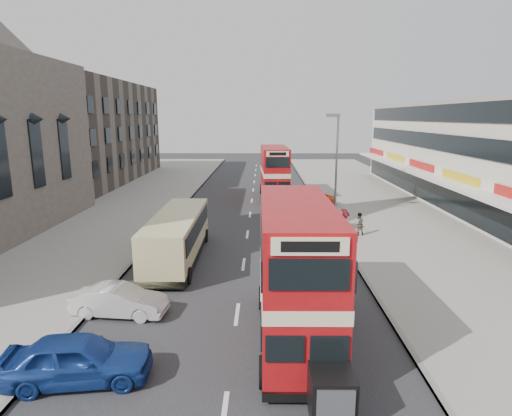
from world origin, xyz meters
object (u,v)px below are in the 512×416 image
(street_lamp, at_px, (336,159))
(bus_main, at_px, (296,272))
(pedestrian_near, at_px, (359,224))
(cyclist, at_px, (301,205))
(car_right_a, at_px, (312,220))
(car_left_front, at_px, (120,301))
(car_left_near, at_px, (78,359))
(bus_second, at_px, (274,172))
(coach, at_px, (177,235))
(car_right_b, at_px, (311,200))

(street_lamp, distance_m, bus_main, 18.57)
(pedestrian_near, relative_size, cyclist, 0.72)
(pedestrian_near, bearing_deg, car_right_a, -45.07)
(pedestrian_near, xyz_separation_m, cyclist, (-3.20, 6.71, -0.17))
(car_left_front, bearing_deg, car_left_near, -172.12)
(bus_second, distance_m, coach, 19.62)
(coach, bearing_deg, car_right_b, 57.54)
(cyclist, bearing_deg, car_left_near, -116.01)
(car_left_front, distance_m, car_right_b, 23.70)
(car_left_near, xyz_separation_m, cyclist, (8.78, 22.70, 0.01))
(car_right_a, bearing_deg, cyclist, -174.43)
(bus_second, height_order, cyclist, bus_second)
(car_left_front, distance_m, pedestrian_near, 16.82)
(street_lamp, height_order, car_left_near, street_lamp)
(bus_main, relative_size, coach, 0.95)
(car_left_near, xyz_separation_m, pedestrian_near, (11.98, 15.99, 0.18))
(street_lamp, relative_size, car_left_near, 1.85)
(bus_main, xyz_separation_m, car_left_front, (-6.95, 1.78, -1.93))
(car_right_a, xyz_separation_m, pedestrian_near, (2.90, -1.82, 0.20))
(car_left_near, xyz_separation_m, car_left_front, (-0.20, 4.39, -0.12))
(car_right_a, relative_size, pedestrian_near, 3.22)
(coach, distance_m, pedestrian_near, 12.14)
(car_right_a, xyz_separation_m, cyclist, (-0.30, 4.89, 0.03))
(street_lamp, height_order, car_right_b, street_lamp)
(bus_main, height_order, bus_second, bus_main)
(street_lamp, xyz_separation_m, bus_main, (-4.31, -17.92, -2.22))
(car_right_b, relative_size, cyclist, 2.10)
(car_right_a, height_order, cyclist, cyclist)
(street_lamp, bearing_deg, bus_second, 114.80)
(car_left_near, bearing_deg, bus_second, -20.53)
(bus_second, height_order, coach, bus_second)
(pedestrian_near, height_order, cyclist, cyclist)
(bus_main, distance_m, car_left_front, 7.43)
(car_right_a, xyz_separation_m, car_right_b, (0.81, 8.03, -0.10))
(street_lamp, relative_size, car_left_front, 2.14)
(pedestrian_near, bearing_deg, street_lamp, -91.59)
(bus_second, distance_m, pedestrian_near, 14.95)
(car_right_b, bearing_deg, bus_main, -1.43)
(bus_main, height_order, car_right_b, bus_main)
(bus_main, xyz_separation_m, car_right_a, (2.33, 15.20, -1.84))
(car_right_a, distance_m, car_right_b, 8.08)
(bus_second, xyz_separation_m, cyclist, (2.04, -7.20, -1.80))
(street_lamp, xyz_separation_m, cyclist, (-2.29, 2.17, -4.03))
(car_right_b, xyz_separation_m, pedestrian_near, (2.09, -9.85, 0.30))
(car_left_near, distance_m, car_right_a, 19.99)
(bus_main, relative_size, car_right_a, 1.77)
(car_right_b, bearing_deg, pedestrian_near, 18.25)
(street_lamp, bearing_deg, car_right_a, -126.12)
(car_left_front, bearing_deg, bus_main, -99.04)
(car_left_near, bearing_deg, pedestrian_near, -44.66)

